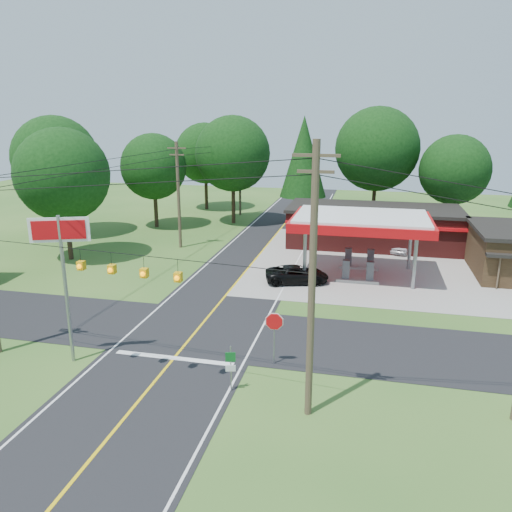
% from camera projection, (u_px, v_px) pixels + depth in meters
% --- Properties ---
extents(ground, '(120.00, 120.00, 0.00)m').
position_uv_depth(ground, '(197.00, 331.00, 29.58)').
color(ground, '#2E5B20').
rests_on(ground, ground).
extents(main_highway, '(8.00, 120.00, 0.02)m').
position_uv_depth(main_highway, '(197.00, 330.00, 29.58)').
color(main_highway, black).
rests_on(main_highway, ground).
extents(cross_road, '(70.00, 7.00, 0.02)m').
position_uv_depth(cross_road, '(197.00, 330.00, 29.58)').
color(cross_road, black).
rests_on(cross_road, ground).
extents(lane_center_yellow, '(0.15, 110.00, 0.00)m').
position_uv_depth(lane_center_yellow, '(197.00, 330.00, 29.58)').
color(lane_center_yellow, yellow).
rests_on(lane_center_yellow, main_highway).
extents(gas_canopy, '(10.60, 7.40, 4.88)m').
position_uv_depth(gas_canopy, '(361.00, 223.00, 38.67)').
color(gas_canopy, gray).
rests_on(gas_canopy, ground).
extents(convenience_store, '(16.40, 7.55, 3.80)m').
position_uv_depth(convenience_store, '(373.00, 226.00, 48.46)').
color(convenience_store, '#5A1B19').
rests_on(convenience_store, ground).
extents(utility_pole_near_right, '(1.80, 0.30, 11.50)m').
position_uv_depth(utility_pole_near_right, '(312.00, 282.00, 19.78)').
color(utility_pole_near_right, '#473828').
rests_on(utility_pole_near_right, ground).
extents(utility_pole_far_left, '(1.80, 0.30, 10.00)m').
position_uv_depth(utility_pole_far_left, '(178.00, 194.00, 46.76)').
color(utility_pole_far_left, '#473828').
rests_on(utility_pole_far_left, ground).
extents(utility_pole_north, '(0.30, 0.30, 9.50)m').
position_uv_depth(utility_pole_north, '(240.00, 178.00, 62.50)').
color(utility_pole_north, '#473828').
rests_on(utility_pole_north, ground).
extents(overhead_beacons, '(17.04, 2.04, 1.03)m').
position_uv_depth(overhead_beacons, '(127.00, 256.00, 22.48)').
color(overhead_beacons, black).
rests_on(overhead_beacons, ground).
extents(treeline_backdrop, '(70.27, 51.59, 13.30)m').
position_uv_depth(treeline_backdrop, '(283.00, 165.00, 49.87)').
color(treeline_backdrop, '#332316').
rests_on(treeline_backdrop, ground).
extents(suv_car, '(5.85, 5.85, 1.33)m').
position_uv_depth(suv_car, '(297.00, 275.00, 37.81)').
color(suv_car, black).
rests_on(suv_car, ground).
extents(sedan_car, '(4.80, 4.80, 1.31)m').
position_uv_depth(sedan_car, '(403.00, 245.00, 46.34)').
color(sedan_car, white).
rests_on(sedan_car, ground).
extents(big_stop_sign, '(2.71, 1.07, 7.70)m').
position_uv_depth(big_stop_sign, '(62.00, 253.00, 24.37)').
color(big_stop_sign, gray).
rests_on(big_stop_sign, ground).
extents(octagonal_stop_sign, '(0.97, 0.14, 2.84)m').
position_uv_depth(octagonal_stop_sign, '(274.00, 325.00, 25.04)').
color(octagonal_stop_sign, gray).
rests_on(octagonal_stop_sign, ground).
extents(route_sign_post, '(0.46, 0.15, 2.27)m').
position_uv_depth(route_sign_post, '(231.00, 365.00, 22.75)').
color(route_sign_post, gray).
rests_on(route_sign_post, ground).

